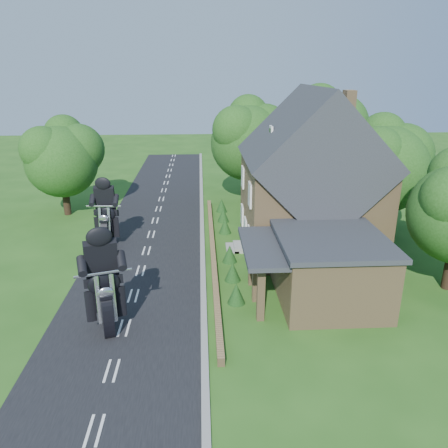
{
  "coord_description": "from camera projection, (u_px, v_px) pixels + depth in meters",
  "views": [
    {
      "loc": [
        3.63,
        -20.39,
        11.16
      ],
      "look_at": [
        4.9,
        3.08,
        2.8
      ],
      "focal_mm": 35.0,
      "sensor_mm": 36.0,
      "label": 1
    }
  ],
  "objects": [
    {
      "name": "ground",
      "position": [
        133.0,
        296.0,
        22.74
      ],
      "size": [
        120.0,
        120.0,
        0.0
      ],
      "primitive_type": "plane",
      "color": "#245217",
      "rests_on": "ground"
    },
    {
      "name": "kerb",
      "position": [
        203.0,
        293.0,
        22.91
      ],
      "size": [
        0.3,
        80.0,
        0.12
      ],
      "primitive_type": "cube",
      "color": "gray",
      "rests_on": "ground"
    },
    {
      "name": "garden_wall",
      "position": [
        213.0,
        253.0,
        27.6
      ],
      "size": [
        0.3,
        22.0,
        0.4
      ],
      "primitive_type": "cube",
      "color": "#95764C",
      "rests_on": "ground"
    },
    {
      "name": "motorcycle_follow",
      "position": [
        108.0,
        235.0,
        29.1
      ],
      "size": [
        0.48,
        1.53,
        1.41
      ],
      "primitive_type": null,
      "rotation": [
        0.0,
        0.0,
        3.07
      ],
      "color": "black",
      "rests_on": "ground"
    },
    {
      "name": "tree_far_road",
      "position": [
        66.0,
        155.0,
        34.04
      ],
      "size": [
        6.08,
        5.6,
        7.84
      ],
      "color": "black",
      "rests_on": "ground"
    },
    {
      "name": "shrub_d",
      "position": [
        225.0,
        226.0,
        31.29
      ],
      "size": [
        0.9,
        0.9,
        1.1
      ],
      "primitive_type": "cone",
      "color": "#133711",
      "rests_on": "ground"
    },
    {
      "name": "shrub_e",
      "position": [
        223.0,
        215.0,
        33.64
      ],
      "size": [
        0.9,
        0.9,
        1.1
      ],
      "primitive_type": "cone",
      "color": "#133711",
      "rests_on": "ground"
    },
    {
      "name": "shrub_b",
      "position": [
        233.0,
        271.0,
        24.24
      ],
      "size": [
        0.9,
        0.9,
        1.1
      ],
      "primitive_type": "cone",
      "color": "#133711",
      "rests_on": "ground"
    },
    {
      "name": "tree_house_right",
      "position": [
        390.0,
        161.0,
        29.96
      ],
      "size": [
        6.51,
        6.0,
        8.4
      ],
      "color": "black",
      "rests_on": "ground"
    },
    {
      "name": "shrub_c",
      "position": [
        230.0,
        254.0,
        26.59
      ],
      "size": [
        0.9,
        0.9,
        1.1
      ],
      "primitive_type": "cone",
      "color": "#133711",
      "rests_on": "ground"
    },
    {
      "name": "motorcycle_lead",
      "position": [
        107.0,
        315.0,
        19.56
      ],
      "size": [
        0.86,
        1.66,
        1.5
      ],
      "primitive_type": null,
      "rotation": [
        0.0,
        0.0,
        3.44
      ],
      "color": "black",
      "rests_on": "ground"
    },
    {
      "name": "annex",
      "position": [
        327.0,
        267.0,
        21.9
      ],
      "size": [
        7.05,
        5.94,
        3.44
      ],
      "color": "#95764C",
      "rests_on": "ground"
    },
    {
      "name": "shrub_f",
      "position": [
        222.0,
        205.0,
        36.0
      ],
      "size": [
        0.9,
        0.9,
        1.1
      ],
      "primitive_type": "cone",
      "color": "#133711",
      "rests_on": "ground"
    },
    {
      "name": "tree_behind_left",
      "position": [
        253.0,
        136.0,
        37.35
      ],
      "size": [
        6.94,
        6.4,
        9.16
      ],
      "color": "black",
      "rests_on": "ground"
    },
    {
      "name": "tree_behind_house",
      "position": [
        326.0,
        131.0,
        36.56
      ],
      "size": [
        7.81,
        7.2,
        10.08
      ],
      "color": "black",
      "rests_on": "ground"
    },
    {
      "name": "house",
      "position": [
        310.0,
        184.0,
        27.46
      ],
      "size": [
        9.54,
        8.64,
        10.24
      ],
      "color": "#95764C",
      "rests_on": "ground"
    },
    {
      "name": "road",
      "position": [
        133.0,
        296.0,
        22.74
      ],
      "size": [
        7.0,
        80.0,
        0.02
      ],
      "primitive_type": "cube",
      "color": "black",
      "rests_on": "ground"
    },
    {
      "name": "shrub_a",
      "position": [
        236.0,
        293.0,
        21.89
      ],
      "size": [
        0.9,
        0.9,
        1.1
      ],
      "primitive_type": "cone",
      "color": "#133711",
      "rests_on": "ground"
    }
  ]
}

